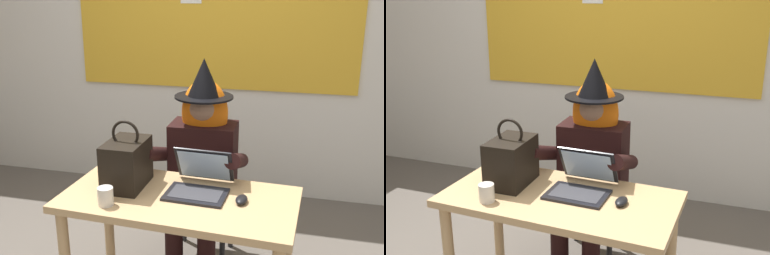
% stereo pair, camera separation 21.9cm
% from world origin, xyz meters
% --- Properties ---
extents(wall_back_bulletin, '(6.21, 1.93, 2.79)m').
position_xyz_m(wall_back_bulletin, '(0.00, 1.73, 1.41)').
color(wall_back_bulletin, silver).
rests_on(wall_back_bulletin, ground).
extents(desk_main, '(1.26, 0.68, 0.73)m').
position_xyz_m(desk_main, '(0.18, -0.02, 0.62)').
color(desk_main, tan).
rests_on(desk_main, ground).
extents(chair_at_desk, '(0.42, 0.42, 0.89)m').
position_xyz_m(chair_at_desk, '(0.17, 0.65, 0.49)').
color(chair_at_desk, black).
rests_on(chair_at_desk, ground).
extents(person_costumed, '(0.60, 0.65, 1.37)m').
position_xyz_m(person_costumed, '(0.18, 0.53, 0.77)').
color(person_costumed, black).
rests_on(person_costumed, ground).
extents(laptop, '(0.34, 0.35, 0.22)m').
position_xyz_m(laptop, '(0.27, 0.08, 0.78)').
color(laptop, black).
rests_on(laptop, desk_main).
extents(computer_mouse, '(0.07, 0.11, 0.03)m').
position_xyz_m(computer_mouse, '(0.51, -0.01, 0.75)').
color(computer_mouse, black).
rests_on(computer_mouse, desk_main).
extents(handbag, '(0.20, 0.30, 0.38)m').
position_xyz_m(handbag, '(-0.13, 0.05, 0.87)').
color(handbag, black).
rests_on(handbag, desk_main).
extents(coffee_mug, '(0.08, 0.08, 0.09)m').
position_xyz_m(coffee_mug, '(-0.15, -0.20, 0.78)').
color(coffee_mug, silver).
rests_on(coffee_mug, desk_main).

